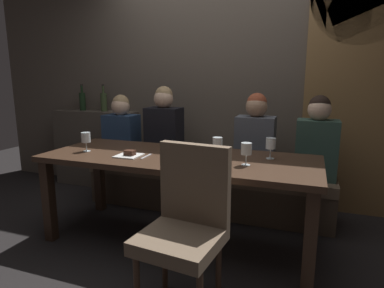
# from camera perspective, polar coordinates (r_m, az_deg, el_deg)

# --- Properties ---
(ground) EXTENTS (9.00, 9.00, 0.00)m
(ground) POSITION_cam_1_polar(r_m,az_deg,el_deg) (2.90, -2.26, -16.42)
(ground) COLOR black
(back_wall_tiled) EXTENTS (6.00, 0.12, 3.00)m
(back_wall_tiled) POSITION_cam_1_polar(r_m,az_deg,el_deg) (3.72, 4.88, 13.64)
(back_wall_tiled) COLOR brown
(back_wall_tiled) RESTS_ON ground
(arched_door) EXTENTS (0.90, 0.05, 2.55)m
(arched_door) POSITION_cam_1_polar(r_m,az_deg,el_deg) (3.54, 26.48, 10.42)
(arched_door) COLOR olive
(arched_door) RESTS_ON ground
(back_counter) EXTENTS (1.10, 0.28, 0.95)m
(back_counter) POSITION_cam_1_polar(r_m,az_deg,el_deg) (4.34, -16.20, -0.71)
(back_counter) COLOR #494138
(back_counter) RESTS_ON ground
(dining_table) EXTENTS (2.20, 0.84, 0.74)m
(dining_table) POSITION_cam_1_polar(r_m,az_deg,el_deg) (2.66, -2.37, -3.91)
(dining_table) COLOR #342217
(dining_table) RESTS_ON ground
(banquette_bench) EXTENTS (2.50, 0.44, 0.45)m
(banquette_bench) POSITION_cam_1_polar(r_m,az_deg,el_deg) (3.42, 2.20, -7.83)
(banquette_bench) COLOR #4A3C2E
(banquette_bench) RESTS_ON ground
(chair_near_side) EXTENTS (0.49, 0.49, 0.98)m
(chair_near_side) POSITION_cam_1_polar(r_m,az_deg,el_deg) (1.94, -1.03, -12.86)
(chair_near_side) COLOR #3D281C
(chair_near_side) RESTS_ON ground
(diner_redhead) EXTENTS (0.36, 0.24, 0.73)m
(diner_redhead) POSITION_cam_1_polar(r_m,az_deg,el_deg) (3.71, -12.16, 2.45)
(diner_redhead) COLOR navy
(diner_redhead) RESTS_ON banquette_bench
(diner_bearded) EXTENTS (0.36, 0.24, 0.82)m
(diner_bearded) POSITION_cam_1_polar(r_m,az_deg,el_deg) (3.44, -4.88, 2.77)
(diner_bearded) COLOR black
(diner_bearded) RESTS_ON banquette_bench
(diner_far_end) EXTENTS (0.36, 0.24, 0.77)m
(diner_far_end) POSITION_cam_1_polar(r_m,az_deg,el_deg) (3.15, 10.97, 1.31)
(diner_far_end) COLOR #4C515B
(diner_far_end) RESTS_ON banquette_bench
(diner_near_end) EXTENTS (0.36, 0.24, 0.76)m
(diner_near_end) POSITION_cam_1_polar(r_m,az_deg,el_deg) (3.15, 20.93, 0.65)
(diner_near_end) COLOR #2D473D
(diner_near_end) RESTS_ON banquette_bench
(wine_bottle_dark_red) EXTENTS (0.08, 0.08, 0.33)m
(wine_bottle_dark_red) POSITION_cam_1_polar(r_m,az_deg,el_deg) (4.38, -18.51, 7.14)
(wine_bottle_dark_red) COLOR black
(wine_bottle_dark_red) RESTS_ON back_counter
(wine_bottle_pale_label) EXTENTS (0.08, 0.08, 0.33)m
(wine_bottle_pale_label) POSITION_cam_1_polar(r_m,az_deg,el_deg) (4.20, -15.10, 7.17)
(wine_bottle_pale_label) COLOR #384728
(wine_bottle_pale_label) RESTS_ON back_counter
(wine_glass_far_left) EXTENTS (0.08, 0.08, 0.16)m
(wine_glass_far_left) POSITION_cam_1_polar(r_m,az_deg,el_deg) (2.56, 4.45, 0.05)
(wine_glass_far_left) COLOR silver
(wine_glass_far_left) RESTS_ON dining_table
(wine_glass_end_right) EXTENTS (0.08, 0.08, 0.16)m
(wine_glass_end_right) POSITION_cam_1_polar(r_m,az_deg,el_deg) (2.37, 9.42, -1.01)
(wine_glass_end_right) COLOR silver
(wine_glass_end_right) RESTS_ON dining_table
(wine_glass_far_right) EXTENTS (0.08, 0.08, 0.16)m
(wine_glass_far_right) POSITION_cam_1_polar(r_m,az_deg,el_deg) (2.60, 13.53, -0.07)
(wine_glass_far_right) COLOR silver
(wine_glass_far_right) RESTS_ON dining_table
(wine_glass_center_front) EXTENTS (0.08, 0.08, 0.16)m
(wine_glass_center_front) POSITION_cam_1_polar(r_m,az_deg,el_deg) (2.92, -17.98, 0.94)
(wine_glass_center_front) COLOR silver
(wine_glass_center_front) RESTS_ON dining_table
(dessert_plate) EXTENTS (0.19, 0.19, 0.05)m
(dessert_plate) POSITION_cam_1_polar(r_m,az_deg,el_deg) (2.67, -10.88, -1.82)
(dessert_plate) COLOR white
(dessert_plate) RESTS_ON dining_table
(fork_on_table) EXTENTS (0.02, 0.17, 0.01)m
(fork_on_table) POSITION_cam_1_polar(r_m,az_deg,el_deg) (2.63, -7.98, -2.16)
(fork_on_table) COLOR silver
(fork_on_table) RESTS_ON dining_table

